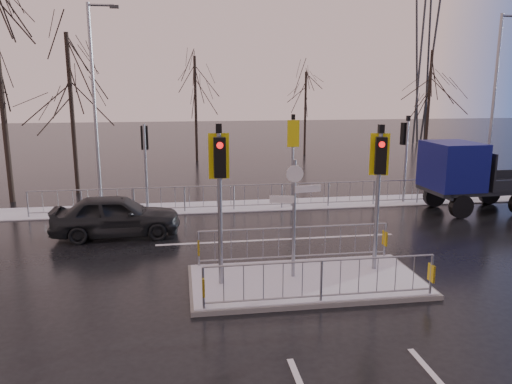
{
  "coord_description": "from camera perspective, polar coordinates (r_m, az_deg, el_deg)",
  "views": [
    {
      "loc": [
        -3.11,
        -11.79,
        5.04
      ],
      "look_at": [
        -0.84,
        3.1,
        1.8
      ],
      "focal_mm": 35.0,
      "sensor_mm": 36.0,
      "label": 1
    }
  ],
  "objects": [
    {
      "name": "snow_verge",
      "position": [
        21.23,
        -0.02,
        -1.54
      ],
      "size": [
        30.0,
        2.0,
        0.04
      ],
      "primitive_type": "cube",
      "color": "white",
      "rests_on": "ground"
    },
    {
      "name": "street_lamp_left",
      "position": [
        21.55,
        -17.83,
        10.11
      ],
      "size": [
        1.25,
        0.18,
        8.2
      ],
      "color": "gray",
      "rests_on": "ground"
    },
    {
      "name": "far_kerb_fixtures",
      "position": [
        20.57,
        1.01,
        0.86
      ],
      "size": [
        18.0,
        0.65,
        3.83
      ],
      "color": "gray",
      "rests_on": "ground"
    },
    {
      "name": "tree_far_c",
      "position": [
        36.99,
        19.27,
        11.64
      ],
      "size": [
        4.0,
        4.0,
        7.55
      ],
      "color": "black",
      "rests_on": "ground"
    },
    {
      "name": "tree_near_b",
      "position": [
        24.78,
        -20.51,
        11.64
      ],
      "size": [
        4.0,
        4.0,
        7.55
      ],
      "color": "black",
      "rests_on": "ground"
    },
    {
      "name": "car_far_lane",
      "position": [
        17.5,
        -15.67,
        -2.61
      ],
      "size": [
        4.27,
        1.78,
        1.44
      ],
      "primitive_type": "imported",
      "rotation": [
        0.0,
        0.0,
        1.59
      ],
      "color": "black",
      "rests_on": "ground"
    },
    {
      "name": "ground",
      "position": [
        13.19,
        5.72,
        -10.38
      ],
      "size": [
        120.0,
        120.0,
        0.0
      ],
      "primitive_type": "plane",
      "color": "black",
      "rests_on": "ground"
    },
    {
      "name": "traffic_island",
      "position": [
        13.06,
        5.7,
        -8.78
      ],
      "size": [
        6.0,
        3.04,
        4.15
      ],
      "color": "slate",
      "rests_on": "ground"
    },
    {
      "name": "flatbed_truck",
      "position": [
        21.86,
        23.36,
        1.83
      ],
      "size": [
        6.18,
        2.44,
        2.83
      ],
      "color": "black",
      "rests_on": "ground"
    },
    {
      "name": "street_lamp_right",
      "position": [
        24.48,
        25.66,
        9.45
      ],
      "size": [
        1.25,
        0.18,
        8.0
      ],
      "color": "gray",
      "rests_on": "ground"
    },
    {
      "name": "lane_markings",
      "position": [
        12.9,
        6.09,
        -10.92
      ],
      "size": [
        8.0,
        11.38,
        0.01
      ],
      "color": "silver",
      "rests_on": "ground"
    },
    {
      "name": "tree_far_a",
      "position": [
        33.81,
        -6.95,
        11.69
      ],
      "size": [
        3.75,
        3.75,
        7.08
      ],
      "color": "black",
      "rests_on": "ground"
    },
    {
      "name": "pylon_wires",
      "position": [
        46.71,
        17.72,
        18.96
      ],
      "size": [
        70.0,
        2.38,
        19.97
      ],
      "color": "#2D3033",
      "rests_on": "ground"
    },
    {
      "name": "tree_far_b",
      "position": [
        36.94,
        5.69,
        10.75
      ],
      "size": [
        3.25,
        3.25,
        6.14
      ],
      "color": "black",
      "rests_on": "ground"
    }
  ]
}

